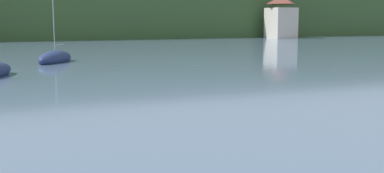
{
  "coord_description": "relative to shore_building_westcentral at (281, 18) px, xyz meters",
  "views": [
    {
      "loc": [
        -7.09,
        38.38,
        4.08
      ],
      "look_at": [
        0.0,
        55.55,
        1.47
      ],
      "focal_mm": 44.87,
      "sensor_mm": 36.0,
      "label": 1
    }
  ],
  "objects": [
    {
      "name": "shore_building_westcentral",
      "position": [
        0.0,
        0.0,
        0.0
      ],
      "size": [
        5.37,
        5.99,
        9.09
      ],
      "color": "beige",
      "rests_on": "ground_plane"
    },
    {
      "name": "sailboat_far_1",
      "position": [
        -52.45,
        -42.28,
        -4.05
      ],
      "size": [
        4.74,
        6.13,
        8.32
      ],
      "rotation": [
        0.0,
        0.0,
        4.18
      ],
      "color": "navy",
      "rests_on": "ground_plane"
    }
  ]
}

